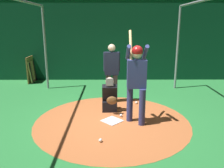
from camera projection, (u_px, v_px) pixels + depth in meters
name	position (u px, v px, depth m)	size (l,w,h in m)	color
ground_plane	(112.00, 121.00, 5.66)	(27.27, 27.27, 0.00)	#287A38
dirt_circle	(112.00, 121.00, 5.66)	(3.78, 3.78, 0.01)	#B76033
home_plate	(112.00, 121.00, 5.66)	(0.42, 0.42, 0.01)	white
batter	(136.00, 77.00, 5.30)	(0.68, 0.49, 2.19)	navy
catcher	(110.00, 98.00, 6.24)	(0.58, 0.40, 0.95)	black
umpire	(112.00, 70.00, 6.82)	(0.22, 0.49, 1.76)	#4C4C51
back_wall	(111.00, 37.00, 9.46)	(0.22, 11.27, 3.56)	#0C3D26
cage_frame	(112.00, 35.00, 5.13)	(6.05, 4.80, 2.95)	gray
bat_rack	(33.00, 69.00, 9.54)	(1.18, 0.19, 1.05)	olive
baseball_0	(121.00, 115.00, 5.91)	(0.07, 0.07, 0.07)	white
baseball_1	(136.00, 103.00, 6.86)	(0.07, 0.07, 0.07)	white
baseball_2	(100.00, 140.00, 4.65)	(0.07, 0.07, 0.07)	white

